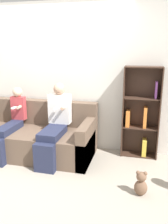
% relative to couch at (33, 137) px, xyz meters
% --- Properties ---
extents(ground_plane, '(14.00, 14.00, 0.00)m').
position_rel_couch_xyz_m(ground_plane, '(0.32, -0.58, -0.30)').
color(ground_plane, '#9E9384').
extents(back_wall, '(10.00, 0.06, 2.55)m').
position_rel_couch_xyz_m(back_wall, '(0.32, 0.50, 0.98)').
color(back_wall, silver).
rests_on(back_wall, ground_plane).
extents(couch, '(2.11, 0.95, 0.88)m').
position_rel_couch_xyz_m(couch, '(0.00, 0.00, 0.00)').
color(couch, brown).
rests_on(couch, ground_plane).
extents(adult_seated, '(0.37, 0.87, 1.23)m').
position_rel_couch_xyz_m(adult_seated, '(0.45, -0.12, 0.32)').
color(adult_seated, '#232842').
rests_on(adult_seated, ground_plane).
extents(child_seated, '(0.25, 0.88, 1.12)m').
position_rel_couch_xyz_m(child_seated, '(-0.33, -0.16, 0.26)').
color(child_seated, '#232842').
rests_on(child_seated, ground_plane).
extents(bookshelf, '(0.60, 0.26, 1.51)m').
position_rel_couch_xyz_m(bookshelf, '(1.79, 0.37, 0.41)').
color(bookshelf, '#3D281E').
rests_on(bookshelf, ground_plane).
extents(teddy_bear, '(0.16, 0.13, 0.33)m').
position_rel_couch_xyz_m(teddy_bear, '(1.85, -0.83, -0.14)').
color(teddy_bear, brown).
rests_on(teddy_bear, ground_plane).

